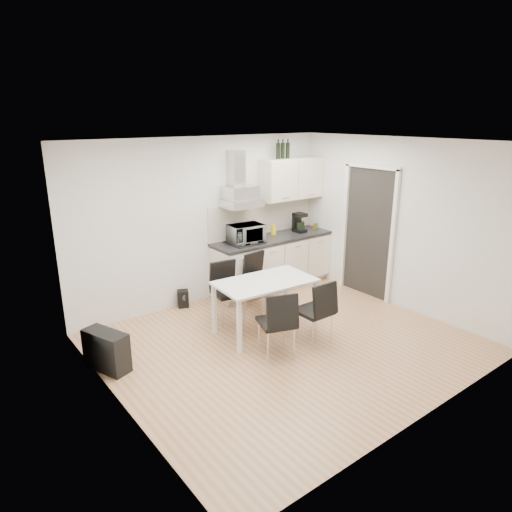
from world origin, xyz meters
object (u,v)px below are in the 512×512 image
(chair_far_left, at_px, (229,293))
(chair_near_right, at_px, (314,312))
(dining_table, at_px, (265,287))
(guitar_amp, at_px, (107,350))
(floor_speaker, at_px, (183,299))
(chair_far_right, at_px, (262,282))
(chair_near_left, at_px, (276,323))
(kitchenette, at_px, (273,241))

(chair_far_left, bearing_deg, chair_near_right, 121.91)
(dining_table, relative_size, chair_far_left, 1.58)
(guitar_amp, height_order, floor_speaker, guitar_amp)
(chair_far_right, bearing_deg, dining_table, 48.63)
(dining_table, xyz_separation_m, chair_near_right, (0.30, -0.65, -0.22))
(chair_near_left, bearing_deg, guitar_amp, 170.96)
(kitchenette, xyz_separation_m, chair_near_left, (-1.49, -1.89, -0.39))
(chair_far_right, distance_m, floor_speaker, 1.28)
(dining_table, bearing_deg, floor_speaker, 113.36)
(floor_speaker, bearing_deg, chair_near_left, -61.04)
(chair_far_right, bearing_deg, guitar_amp, -0.04)
(chair_near_right, height_order, guitar_amp, chair_near_right)
(chair_near_left, relative_size, floor_speaker, 3.19)
(dining_table, relative_size, chair_near_right, 1.58)
(kitchenette, relative_size, guitar_amp, 4.02)
(dining_table, height_order, chair_far_right, chair_far_right)
(chair_far_right, height_order, floor_speaker, chair_far_right)
(chair_far_left, bearing_deg, guitar_amp, 15.26)
(chair_far_left, distance_m, chair_near_right, 1.32)
(dining_table, relative_size, floor_speaker, 5.03)
(kitchenette, bearing_deg, chair_near_right, -114.79)
(kitchenette, height_order, floor_speaker, kitchenette)
(floor_speaker, bearing_deg, chair_near_right, -45.49)
(chair_near_left, bearing_deg, kitchenette, 70.90)
(kitchenette, distance_m, dining_table, 1.75)
(chair_near_right, bearing_deg, kitchenette, 65.39)
(chair_near_left, bearing_deg, chair_far_left, 105.04)
(kitchenette, relative_size, chair_far_right, 2.86)
(chair_far_left, xyz_separation_m, guitar_amp, (-1.89, -0.21, -0.20))
(chair_far_right, relative_size, chair_near_left, 1.00)
(dining_table, bearing_deg, guitar_amp, 174.58)
(guitar_amp, bearing_deg, chair_far_right, -14.34)
(guitar_amp, bearing_deg, chair_near_right, -43.09)
(dining_table, distance_m, chair_far_left, 0.65)
(kitchenette, distance_m, chair_near_left, 2.44)
(dining_table, xyz_separation_m, chair_far_right, (0.45, 0.63, -0.22))
(dining_table, distance_m, chair_near_right, 0.75)
(chair_far_right, bearing_deg, floor_speaker, -46.72)
(guitar_amp, bearing_deg, chair_near_left, -48.73)
(chair_far_left, distance_m, chair_near_left, 1.18)
(kitchenette, height_order, guitar_amp, kitchenette)
(dining_table, height_order, chair_near_left, chair_near_left)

